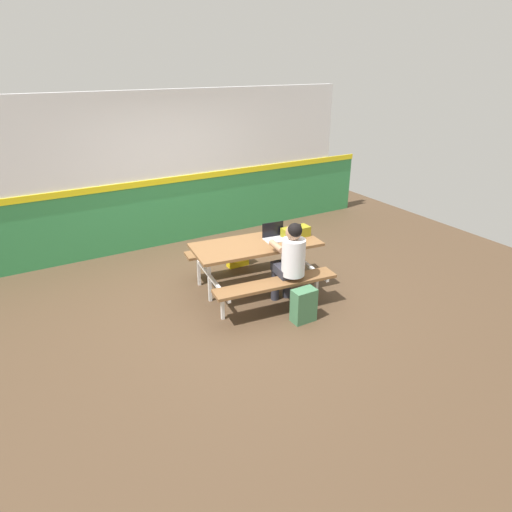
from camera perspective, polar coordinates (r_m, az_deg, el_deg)
name	(u,v)px	position (r m, az deg, el deg)	size (l,w,h in m)	color
ground_plane	(238,297)	(6.22, -2.39, -5.28)	(10.00, 10.00, 0.02)	#4C3826
accent_backdrop	(171,173)	(7.82, -10.89, 10.40)	(8.00, 0.14, 2.60)	#338C4C
picnic_table_main	(256,254)	(6.09, 0.00, 0.20)	(1.81, 1.73, 0.74)	brown
student_nearer	(290,258)	(5.67, 4.45, -0.26)	(0.39, 0.54, 1.21)	#2D2D38
laptop_silver	(275,236)	(6.15, 2.44, 2.60)	(0.34, 0.26, 0.22)	silver
toolbox_grey	(296,232)	(6.25, 5.13, 3.10)	(0.40, 0.18, 0.18)	olive
backpack_dark	(303,305)	(5.59, 6.11, -6.34)	(0.30, 0.22, 0.44)	#3F724C
tote_bag_bright	(237,255)	(7.03, -2.40, 0.17)	(0.34, 0.21, 0.43)	yellow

